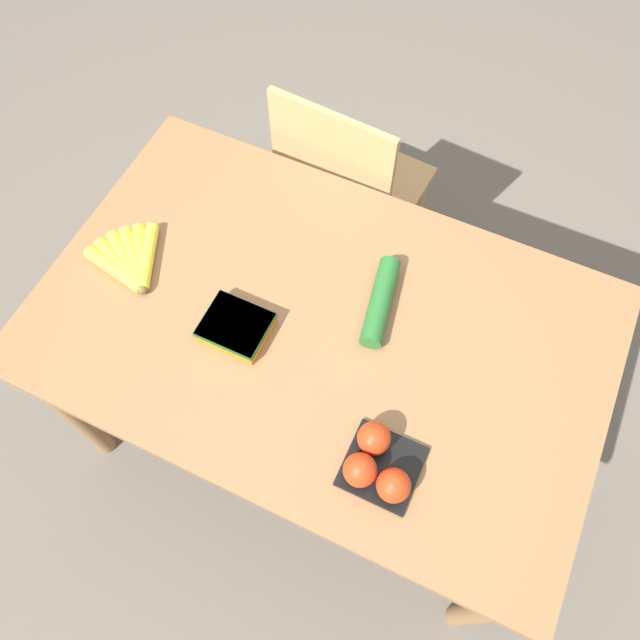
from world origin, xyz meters
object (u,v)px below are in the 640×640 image
(banana_bunch, at_px, (131,262))
(carrot_bag, at_px, (236,326))
(chair, at_px, (347,192))
(cucumber_near, at_px, (381,301))
(tomato_pack, at_px, (377,465))

(banana_bunch, height_order, carrot_bag, carrot_bag)
(banana_bunch, distance_m, carrot_bag, 0.33)
(chair, distance_m, cucumber_near, 0.67)
(chair, xyz_separation_m, tomato_pack, (0.45, -0.88, 0.33))
(chair, xyz_separation_m, banana_bunch, (-0.32, -0.66, 0.30))
(tomato_pack, height_order, cucumber_near, tomato_pack)
(carrot_bag, bearing_deg, tomato_pack, -21.17)
(banana_bunch, relative_size, carrot_bag, 1.31)
(chair, relative_size, carrot_bag, 6.00)
(banana_bunch, relative_size, tomato_pack, 1.26)
(chair, height_order, tomato_pack, chair)
(cucumber_near, bearing_deg, tomato_pack, -68.76)
(cucumber_near, bearing_deg, carrot_bag, -144.10)
(banana_bunch, bearing_deg, chair, 64.40)
(chair, xyz_separation_m, carrot_bag, (0.01, -0.71, 0.31))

